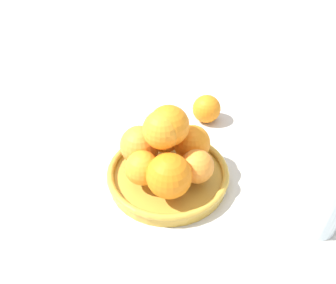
{
  "coord_description": "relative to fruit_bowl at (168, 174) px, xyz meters",
  "views": [
    {
      "loc": [
        0.47,
        0.05,
        0.48
      ],
      "look_at": [
        0.0,
        0.0,
        0.1
      ],
      "focal_mm": 35.0,
      "sensor_mm": 36.0,
      "label": 1
    }
  ],
  "objects": [
    {
      "name": "orange_pile",
      "position": [
        -0.0,
        -0.0,
        0.07
      ],
      "size": [
        0.2,
        0.19,
        0.14
      ],
      "color": "orange",
      "rests_on": "fruit_bowl"
    },
    {
      "name": "stray_orange",
      "position": [
        -0.22,
        0.07,
        0.02
      ],
      "size": [
        0.07,
        0.07,
        0.07
      ],
      "primitive_type": "sphere",
      "color": "orange",
      "rests_on": "ground_plane"
    },
    {
      "name": "drinking_glass",
      "position": [
        0.08,
        0.27,
        0.04
      ],
      "size": [
        0.07,
        0.07,
        0.12
      ],
      "primitive_type": "cylinder",
      "color": "silver",
      "rests_on": "ground_plane"
    },
    {
      "name": "fruit_bowl",
      "position": [
        0.0,
        0.0,
        0.0
      ],
      "size": [
        0.24,
        0.24,
        0.03
      ],
      "color": "gold",
      "rests_on": "ground_plane"
    },
    {
      "name": "ground_plane",
      "position": [
        0.0,
        0.0,
        -0.02
      ],
      "size": [
        4.0,
        4.0,
        0.0
      ],
      "primitive_type": "plane",
      "color": "beige"
    }
  ]
}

